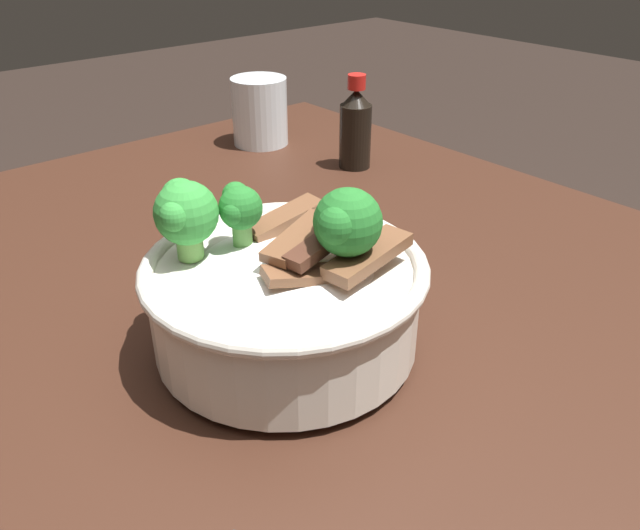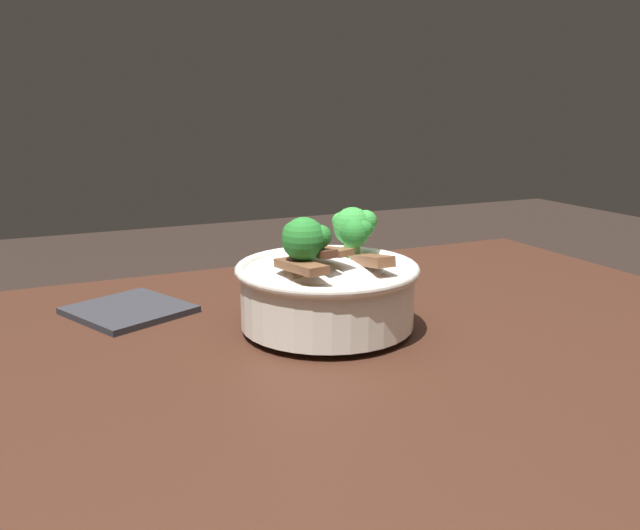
% 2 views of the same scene
% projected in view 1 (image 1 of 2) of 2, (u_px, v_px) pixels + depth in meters
% --- Properties ---
extents(dining_table, '(1.30, 0.80, 0.79)m').
position_uv_depth(dining_table, '(439.00, 480.00, 0.50)').
color(dining_table, '#381E14').
rests_on(dining_table, ground).
extents(rice_bowl, '(0.21, 0.21, 0.14)m').
position_uv_depth(rice_bowl, '(284.00, 290.00, 0.47)').
color(rice_bowl, silver).
rests_on(rice_bowl, dining_table).
extents(drinking_glass, '(0.08, 0.08, 0.09)m').
position_uv_depth(drinking_glass, '(260.00, 116.00, 0.90)').
color(drinking_glass, white).
rests_on(drinking_glass, dining_table).
extents(soy_sauce_bottle, '(0.04, 0.04, 0.12)m').
position_uv_depth(soy_sauce_bottle, '(355.00, 128.00, 0.81)').
color(soy_sauce_bottle, black).
rests_on(soy_sauce_bottle, dining_table).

